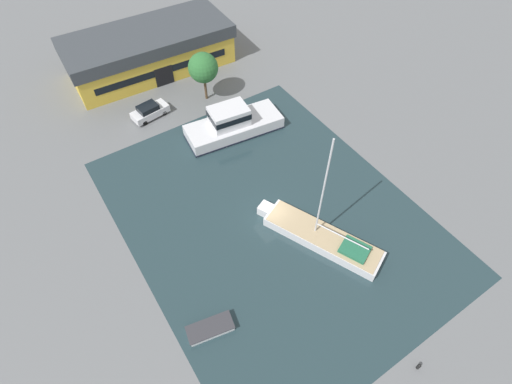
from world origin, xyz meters
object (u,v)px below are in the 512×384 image
object	(u,v)px
parked_car	(150,111)
small_dinghy	(210,328)
quay_tree_near_building	(203,68)
motor_cruiser	(232,124)
sailboat_moored	(321,237)
warehouse_building	(149,50)

from	to	relation	value
parked_car	small_dinghy	size ratio (longest dim) A/B	1.17
quay_tree_near_building	parked_car	world-z (taller)	quay_tree_near_building
quay_tree_near_building	parked_car	xyz separation A→B (m)	(-7.33, 0.53, -3.51)
motor_cruiser	quay_tree_near_building	bearing A→B (deg)	2.79
parked_car	small_dinghy	xyz separation A→B (m)	(-6.72, -26.56, -0.57)
sailboat_moored	small_dinghy	size ratio (longest dim) A/B	3.16
quay_tree_near_building	sailboat_moored	xyz separation A→B (m)	(-1.47, -24.34, -3.75)
motor_cruiser	sailboat_moored	bearing A→B (deg)	-176.23
warehouse_building	small_dinghy	size ratio (longest dim) A/B	5.54
warehouse_building	quay_tree_near_building	world-z (taller)	quay_tree_near_building
parked_car	sailboat_moored	world-z (taller)	sailboat_moored
parked_car	sailboat_moored	size ratio (longest dim) A/B	0.37
parked_car	motor_cruiser	bearing A→B (deg)	33.22
small_dinghy	warehouse_building	bearing A→B (deg)	174.10
quay_tree_near_building	parked_car	distance (m)	8.14
sailboat_moored	motor_cruiser	world-z (taller)	sailboat_moored
sailboat_moored	motor_cruiser	size ratio (longest dim) A/B	1.08
parked_car	motor_cruiser	size ratio (longest dim) A/B	0.40
warehouse_building	quay_tree_near_building	size ratio (longest dim) A/B	3.51
warehouse_building	parked_car	size ratio (longest dim) A/B	4.71
quay_tree_near_building	warehouse_building	bearing A→B (deg)	106.05
quay_tree_near_building	sailboat_moored	size ratio (longest dim) A/B	0.50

